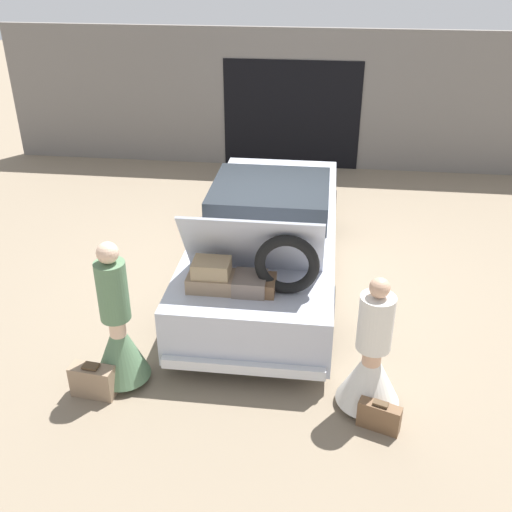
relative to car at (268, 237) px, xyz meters
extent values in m
plane|color=#7F705B|center=(0.00, 0.02, -0.60)|extent=(40.00, 40.00, 0.00)
cube|color=slate|center=(0.00, 4.69, 0.80)|extent=(12.00, 0.12, 2.80)
cube|color=black|center=(0.00, 4.62, 0.50)|extent=(2.80, 0.02, 2.20)
cube|color=#B2B7C6|center=(0.00, 0.02, -0.08)|extent=(1.88, 5.01, 0.69)
cube|color=#1E2328|center=(0.00, 0.32, 0.47)|extent=(1.65, 1.60, 0.40)
cylinder|color=black|center=(-0.87, 1.57, -0.25)|extent=(0.18, 0.70, 0.70)
cylinder|color=black|center=(0.87, 1.57, -0.25)|extent=(0.18, 0.70, 0.70)
cylinder|color=black|center=(-0.87, -1.49, -0.25)|extent=(0.18, 0.70, 0.70)
cylinder|color=black|center=(0.87, -1.49, -0.25)|extent=(0.18, 0.70, 0.70)
cube|color=silver|center=(0.00, -2.53, -0.32)|extent=(1.79, 0.10, 0.12)
cube|color=#B2B7C6|center=(0.00, -1.65, 0.71)|extent=(1.60, 0.60, 0.89)
cube|color=#8C7259|center=(-0.43, -1.90, 0.35)|extent=(0.54, 0.36, 0.18)
cube|color=brown|center=(0.08, -1.90, 0.35)|extent=(0.41, 0.36, 0.16)
cube|color=#9E8460|center=(-0.43, -1.90, 0.53)|extent=(0.41, 0.32, 0.18)
cube|color=#75665B|center=(0.00, -1.90, 0.36)|extent=(0.37, 0.40, 0.18)
torus|color=black|center=(0.40, -1.90, 0.62)|extent=(0.71, 0.12, 0.71)
cylinder|color=beige|center=(-1.34, -2.56, -0.19)|extent=(0.18, 0.18, 0.84)
cone|color=#567A56|center=(-1.34, -2.56, -0.14)|extent=(0.61, 0.61, 0.75)
cylinder|color=#567A56|center=(-1.34, -2.56, 0.56)|extent=(0.32, 0.32, 0.66)
sphere|color=beige|center=(-1.34, -2.56, 1.01)|extent=(0.23, 0.23, 0.23)
cylinder|color=tan|center=(1.34, -2.63, -0.23)|extent=(0.19, 0.19, 0.75)
cone|color=silver|center=(1.34, -2.63, -0.19)|extent=(0.67, 0.67, 0.68)
cylinder|color=silver|center=(1.34, -2.63, 0.44)|extent=(0.35, 0.35, 0.59)
sphere|color=tan|center=(1.34, -2.63, 0.84)|extent=(0.20, 0.20, 0.20)
cube|color=#8C7259|center=(-1.58, -2.83, -0.42)|extent=(0.49, 0.24, 0.36)
cube|color=#4C3823|center=(-1.58, -2.83, -0.22)|extent=(0.18, 0.13, 0.02)
cube|color=brown|center=(1.44, -2.96, -0.45)|extent=(0.45, 0.26, 0.30)
cube|color=#4C3823|center=(1.44, -2.96, -0.28)|extent=(0.17, 0.12, 0.02)
camera|label=1|loc=(0.76, -7.56, 3.80)|focal=42.00mm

